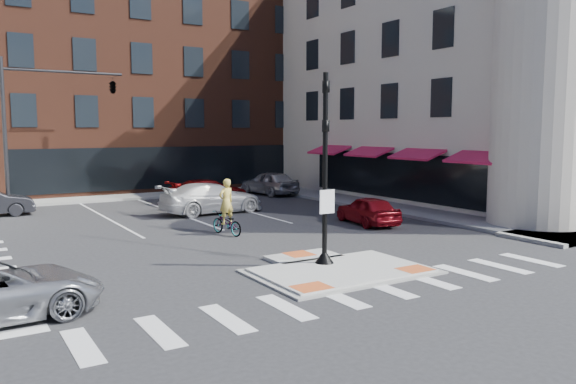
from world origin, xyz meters
TOP-DOWN VIEW (x-y plane):
  - ground at (0.00, 0.00)m, footprint 120.00×120.00m
  - refuge_island at (0.00, -0.26)m, footprint 5.40×4.65m
  - sidewalk_e at (10.80, 10.00)m, footprint 3.00×24.00m
  - sidewalk_n at (3.00, 22.00)m, footprint 26.00×3.00m
  - building_n at (3.00, 31.99)m, footprint 24.40×18.40m
  - building_e at (21.54, 11.50)m, footprint 21.90×23.90m
  - building_far_left at (-4.00, 52.00)m, footprint 10.00×12.00m
  - building_far_right at (9.00, 54.00)m, footprint 12.00×12.00m
  - signal_pole at (0.00, 0.40)m, footprint 0.60×0.60m
  - mast_arm_signal at (-3.47, 18.00)m, footprint 6.10×2.24m
  - red_sedan at (6.37, 6.00)m, footprint 2.11×4.04m
  - white_pickup at (1.61, 12.93)m, footprint 5.63×2.59m
  - bg_car_silver at (8.37, 18.78)m, footprint 2.52×4.92m
  - bg_car_red at (3.13, 16.80)m, footprint 4.97×2.15m
  - cyclist at (-0.33, 7.00)m, footprint 1.03×1.97m

SIDE VIEW (x-z plane):
  - ground at x=0.00m, z-range 0.00..0.00m
  - refuge_island at x=0.00m, z-range -0.01..0.11m
  - sidewalk_e at x=10.80m, z-range 0.00..0.15m
  - sidewalk_n at x=3.00m, z-range 0.00..0.15m
  - red_sedan at x=6.37m, z-range 0.00..1.31m
  - bg_car_red at x=3.13m, z-range 0.00..1.42m
  - cyclist at x=-0.33m, z-range -0.38..1.96m
  - white_pickup at x=1.61m, z-range 0.00..1.59m
  - bg_car_silver at x=8.37m, z-range 0.00..1.60m
  - signal_pole at x=0.00m, z-range -0.63..5.35m
  - building_far_left at x=-4.00m, z-range 0.00..10.00m
  - building_far_right at x=9.00m, z-range 0.00..12.00m
  - mast_arm_signal at x=-3.47m, z-range 2.21..10.21m
  - building_n at x=3.00m, z-range 0.05..15.55m
  - building_e at x=21.54m, z-range -0.81..16.89m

